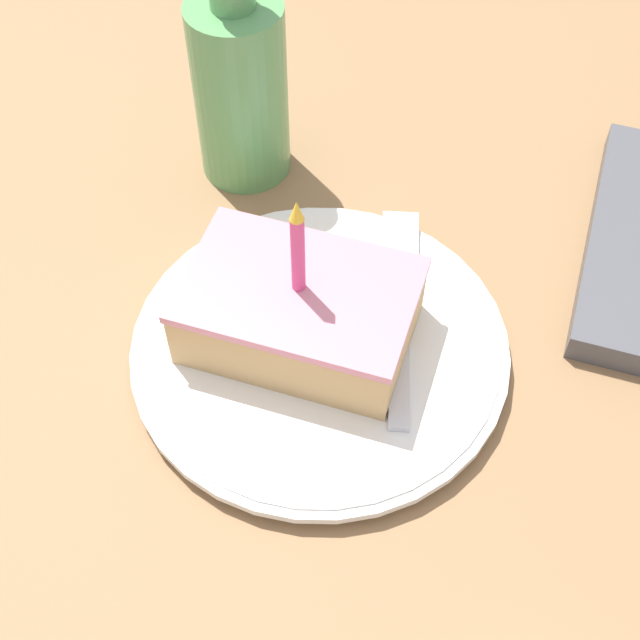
# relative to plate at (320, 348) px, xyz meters

# --- Properties ---
(ground_plane) EXTENTS (2.40, 2.40, 0.04)m
(ground_plane) POSITION_rel_plate_xyz_m (-0.02, -0.03, -0.03)
(ground_plane) COLOR olive
(ground_plane) RESTS_ON ground
(plate) EXTENTS (0.23, 0.23, 0.01)m
(plate) POSITION_rel_plate_xyz_m (0.00, 0.00, 0.00)
(plate) COLOR white
(plate) RESTS_ON ground_plane
(cake_slice) EXTENTS (0.09, 0.13, 0.11)m
(cake_slice) POSITION_rel_plate_xyz_m (-0.00, -0.01, 0.03)
(cake_slice) COLOR tan
(cake_slice) RESTS_ON plate
(fork) EXTENTS (0.17, 0.06, 0.00)m
(fork) POSITION_rel_plate_xyz_m (-0.05, 0.04, 0.01)
(fork) COLOR silver
(fork) RESTS_ON plate
(bottle) EXTENTS (0.06, 0.06, 0.18)m
(bottle) POSITION_rel_plate_xyz_m (-0.15, -0.10, 0.07)
(bottle) COLOR #599959
(bottle) RESTS_ON ground_plane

